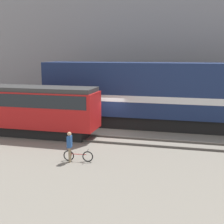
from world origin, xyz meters
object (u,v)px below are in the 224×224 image
at_px(freight_locomotive, 159,94).
at_px(person, 70,144).
at_px(bicycle, 78,156).
at_px(streetcar, 17,107).

relative_size(freight_locomotive, person, 10.88).
bearing_deg(bicycle, streetcar, 145.15).
bearing_deg(streetcar, freight_locomotive, 25.06).
relative_size(freight_locomotive, bicycle, 10.98).
height_order(freight_locomotive, streetcar, freight_locomotive).
bearing_deg(bicycle, freight_locomotive, 69.41).
bearing_deg(freight_locomotive, streetcar, -154.94).
xyz_separation_m(freight_locomotive, person, (-3.81, -9.24, -1.67)).
bearing_deg(bicycle, person, -154.65).
relative_size(freight_locomotive, streetcar, 1.53).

